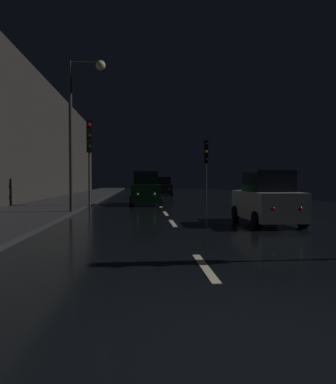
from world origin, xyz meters
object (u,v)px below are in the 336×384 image
Objects in this scene: streetlamp_overhead at (80,113)px; car_distant_taillights at (163,187)px; traffic_light_far_right at (206,157)px; car_approaching_headlights at (146,190)px; car_parked_right_near at (267,200)px; traffic_light_far_left at (89,144)px.

streetlamp_overhead reaches higher than car_distant_taillights.
traffic_light_far_right is 1.14× the size of car_approaching_headlights.
traffic_light_far_right is at bearing -2.68° from car_parked_right_near.
streetlamp_overhead is 1.65× the size of car_approaching_headlights.
traffic_light_far_left is 11.96m from car_parked_right_near.
traffic_light_far_left is 1.19× the size of car_approaching_headlights.
car_approaching_headlights is (-5.13, -6.16, -2.59)m from traffic_light_far_right.
car_parked_right_near is 24.92m from car_distant_taillights.
traffic_light_far_left is 11.90m from traffic_light_far_right.
traffic_light_far_right is at bearing -158.09° from car_distant_taillights.
traffic_light_far_right is 17.28m from car_parked_right_near.
car_parked_right_near is (7.42, -4.13, -3.86)m from streetlamp_overhead.
car_parked_right_near is (4.33, -10.89, -0.10)m from car_approaching_headlights.
car_approaching_headlights is 1.12× the size of car_parked_right_near.
streetlamp_overhead is 9.33m from car_parked_right_near.
streetlamp_overhead is at bearing -6.50° from traffic_light_far_left.
streetlamp_overhead is (-8.22, -12.91, 1.16)m from traffic_light_far_right.
car_distant_taillights is (5.10, 20.68, -3.86)m from streetlamp_overhead.
traffic_light_far_left reaches higher than traffic_light_far_right.
car_parked_right_near is at bearing 4.31° from traffic_light_far_right.
car_parked_right_near reaches higher than car_distant_taillights.
traffic_light_far_left is 17.21m from car_distant_taillights.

